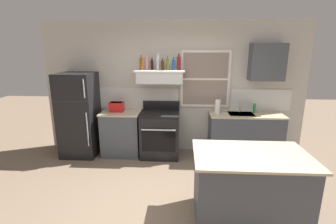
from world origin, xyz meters
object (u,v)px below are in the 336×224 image
at_px(bottle_balsamic_dark, 152,65).
at_px(refrigerator, 79,115).
at_px(kitchen_island, 249,187).
at_px(stove_range, 160,134).
at_px(bottle_amber_wine, 141,64).
at_px(bottle_rose_pink, 147,63).
at_px(bottle_clear_tall, 158,63).
at_px(bottle_red_label_wine, 179,63).
at_px(bottle_blue_liqueur, 174,65).
at_px(bottle_olive_oil_square, 168,64).
at_px(dish_soap_bottle, 254,108).
at_px(paper_towel_roll, 218,107).
at_px(toaster, 117,107).
at_px(bottle_brown_stout, 163,65).

bearing_deg(bottle_balsamic_dark, refrigerator, -174.78).
bearing_deg(kitchen_island, stove_range, 124.25).
bearing_deg(bottle_amber_wine, bottle_rose_pink, 43.05).
height_order(bottle_clear_tall, bottle_red_label_wine, bottle_clear_tall).
bearing_deg(bottle_balsamic_dark, bottle_clear_tall, 16.31).
xyz_separation_m(bottle_rose_pink, bottle_red_label_wine, (0.62, 0.01, 0.00)).
height_order(stove_range, bottle_blue_liqueur, bottle_blue_liqueur).
bearing_deg(bottle_olive_oil_square, bottle_clear_tall, 160.46).
relative_size(stove_range, bottle_rose_pink, 3.61).
bearing_deg(bottle_balsamic_dark, bottle_blue_liqueur, -0.16).
distance_m(bottle_balsamic_dark, bottle_red_label_wine, 0.52).
distance_m(bottle_olive_oil_square, dish_soap_bottle, 1.93).
relative_size(bottle_amber_wine, paper_towel_roll, 1.06).
distance_m(bottle_rose_pink, bottle_olive_oil_square, 0.42).
height_order(bottle_rose_pink, bottle_clear_tall, bottle_clear_tall).
bearing_deg(bottle_balsamic_dark, bottle_red_label_wine, 4.72).
xyz_separation_m(stove_range, bottle_balsamic_dark, (-0.16, 0.11, 1.38)).
relative_size(bottle_rose_pink, bottle_balsamic_dark, 1.30).
distance_m(bottle_rose_pink, bottle_balsamic_dark, 0.11).
xyz_separation_m(bottle_amber_wine, paper_towel_roll, (1.49, -0.02, -0.82)).
bearing_deg(bottle_balsamic_dark, stove_range, -35.35).
height_order(bottle_amber_wine, paper_towel_roll, bottle_amber_wine).
xyz_separation_m(toaster, paper_towel_roll, (2.03, -0.02, 0.04)).
distance_m(bottle_brown_stout, paper_towel_roll, 1.34).
distance_m(bottle_amber_wine, bottle_red_label_wine, 0.73).
distance_m(paper_towel_roll, kitchen_island, 2.03).
bearing_deg(bottle_olive_oil_square, paper_towel_roll, -2.22).
xyz_separation_m(bottle_amber_wine, bottle_balsamic_dark, (0.20, 0.06, -0.02)).
relative_size(refrigerator, bottle_brown_stout, 7.62).
relative_size(bottle_amber_wine, bottle_clear_tall, 0.88).
relative_size(refrigerator, bottle_balsamic_dark, 7.28).
height_order(toaster, bottle_amber_wine, bottle_amber_wine).
bearing_deg(toaster, bottle_olive_oil_square, 0.94).
bearing_deg(dish_soap_bottle, bottle_amber_wine, -177.94).
bearing_deg(bottle_rose_pink, kitchen_island, -52.73).
distance_m(bottle_amber_wine, bottle_olive_oil_square, 0.51).
distance_m(bottle_blue_liqueur, bottle_red_label_wine, 0.11).
bearing_deg(bottle_olive_oil_square, stove_range, -153.54).
height_order(toaster, bottle_brown_stout, bottle_brown_stout).
bearing_deg(bottle_amber_wine, stove_range, -9.06).
bearing_deg(bottle_amber_wine, kitchen_island, -49.84).
xyz_separation_m(bottle_amber_wine, bottle_olive_oil_square, (0.51, 0.02, -0.00)).
distance_m(refrigerator, bottle_blue_liqueur, 2.17).
relative_size(bottle_olive_oil_square, dish_soap_bottle, 1.53).
bearing_deg(refrigerator, bottle_red_label_wine, 5.09).
bearing_deg(bottle_amber_wine, dish_soap_bottle, 2.06).
distance_m(stove_range, dish_soap_bottle, 1.96).
height_order(toaster, stove_range, toaster).
bearing_deg(kitchen_island, paper_towel_roll, 94.59).
relative_size(bottle_amber_wine, kitchen_island, 0.20).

